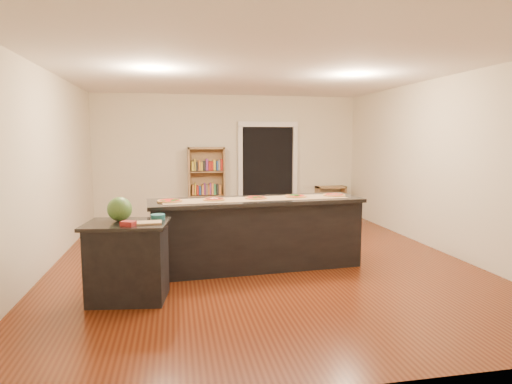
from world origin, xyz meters
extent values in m
cube|color=beige|center=(0.00, 0.00, 1.40)|extent=(6.00, 7.00, 2.80)
cube|color=#5D260F|center=(0.00, 0.00, 0.00)|extent=(6.00, 7.00, 0.01)
cube|color=white|center=(0.00, 0.00, 2.80)|extent=(6.00, 7.00, 0.01)
cube|color=black|center=(0.90, 3.48, 1.05)|extent=(1.20, 0.02, 2.10)
cube|color=silver|center=(0.25, 3.44, 1.05)|extent=(0.10, 0.08, 2.10)
cube|color=silver|center=(1.55, 3.44, 1.05)|extent=(0.10, 0.08, 2.10)
cube|color=silver|center=(0.90, 3.44, 2.15)|extent=(1.40, 0.08, 0.12)
cube|color=black|center=(-0.12, -0.44, 0.47)|extent=(2.90, 0.73, 0.93)
cube|color=black|center=(-0.12, -0.44, 0.96)|extent=(2.98, 0.81, 0.05)
cube|color=black|center=(-1.78, -1.39, 0.43)|extent=(0.83, 0.58, 0.86)
cube|color=black|center=(-1.78, -1.39, 0.88)|extent=(0.90, 0.66, 0.04)
cube|color=#99764A|center=(-0.54, 3.30, 0.82)|extent=(0.82, 0.29, 1.63)
cube|color=#99764A|center=(2.40, 3.30, 0.35)|extent=(0.70, 0.30, 0.70)
cylinder|color=#6AB6ED|center=(-0.26, 3.17, 0.19)|extent=(0.26, 0.26, 0.38)
cube|color=olive|center=(-0.12, -0.46, 0.99)|extent=(2.62, 0.64, 0.00)
sphere|color=#144214|center=(-1.86, -1.29, 1.03)|extent=(0.28, 0.28, 0.28)
cube|color=tan|center=(-1.53, -1.50, 0.90)|extent=(0.28, 0.19, 0.02)
cube|color=maroon|center=(-1.74, -1.59, 0.92)|extent=(0.18, 0.16, 0.05)
cylinder|color=#195966|center=(-1.44, -1.28, 0.93)|extent=(0.17, 0.17, 0.06)
cylinder|color=tan|center=(-1.31, -0.49, 1.00)|extent=(0.31, 0.31, 0.02)
cylinder|color=#A5190C|center=(-1.31, -0.49, 1.01)|extent=(0.26, 0.26, 0.00)
cylinder|color=tan|center=(-0.71, -0.45, 1.00)|extent=(0.31, 0.31, 0.02)
cylinder|color=#A5190C|center=(-0.71, -0.45, 1.01)|extent=(0.26, 0.26, 0.00)
cylinder|color=tan|center=(-0.12, -0.41, 1.00)|extent=(0.30, 0.30, 0.02)
cylinder|color=#A5190C|center=(-0.12, -0.41, 1.01)|extent=(0.25, 0.25, 0.00)
cylinder|color=tan|center=(0.48, -0.37, 1.00)|extent=(0.32, 0.32, 0.02)
cylinder|color=#A5190C|center=(0.48, -0.37, 1.01)|extent=(0.26, 0.26, 0.00)
cylinder|color=tan|center=(1.07, -0.34, 1.00)|extent=(0.34, 0.34, 0.02)
cylinder|color=#A5190C|center=(1.07, -0.34, 1.01)|extent=(0.28, 0.28, 0.00)
camera|label=1|loc=(-1.23, -6.27, 1.83)|focal=30.00mm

